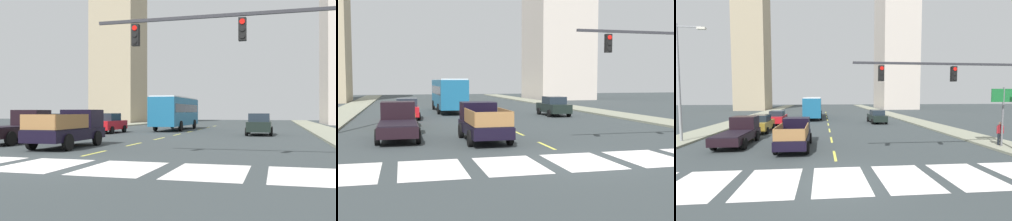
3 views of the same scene
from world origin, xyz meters
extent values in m
plane|color=#343C3E|center=(0.00, 0.00, 0.00)|extent=(160.00, 160.00, 0.00)
cube|color=gray|center=(12.14, 18.00, 0.07)|extent=(3.02, 110.00, 0.15)
cube|color=gray|center=(-12.14, 18.00, 0.07)|extent=(3.02, 110.00, 0.15)
cube|color=white|center=(-5.79, 0.00, 0.00)|extent=(2.32, 3.44, 0.01)
cube|color=white|center=(-2.90, 0.00, 0.00)|extent=(2.32, 3.44, 0.01)
cube|color=white|center=(0.00, 0.00, 0.00)|extent=(2.32, 3.44, 0.01)
cube|color=white|center=(2.90, 0.00, 0.00)|extent=(2.32, 3.44, 0.01)
cube|color=white|center=(5.79, 0.00, 0.00)|extent=(2.32, 3.44, 0.01)
cube|color=#D8D34B|center=(0.00, 4.00, 0.00)|extent=(0.16, 2.40, 0.01)
cube|color=#D8D34B|center=(0.00, 9.00, 0.00)|extent=(0.16, 2.40, 0.01)
cube|color=#D8D34B|center=(0.00, 14.00, 0.00)|extent=(0.16, 2.40, 0.01)
cube|color=#D8D34B|center=(0.00, 19.00, 0.00)|extent=(0.16, 2.40, 0.01)
cube|color=#D8D34B|center=(0.00, 24.00, 0.00)|extent=(0.16, 2.40, 0.01)
cube|color=#D8D34B|center=(0.00, 29.00, 0.00)|extent=(0.16, 2.40, 0.01)
cube|color=#D8D34B|center=(0.00, 34.00, 0.00)|extent=(0.16, 2.40, 0.01)
cube|color=#D8D34B|center=(0.00, 39.00, 0.00)|extent=(0.16, 2.40, 0.01)
cube|color=black|center=(-2.65, 6.18, 0.68)|extent=(1.96, 5.20, 0.56)
cube|color=black|center=(-2.65, 7.88, 1.46)|extent=(1.84, 1.60, 1.00)
cube|color=#19232D|center=(-2.65, 8.32, 1.64)|extent=(1.72, 0.08, 0.56)
cube|color=black|center=(-2.65, 5.23, 0.99)|extent=(1.84, 3.30, 0.06)
cylinder|color=black|center=(-3.63, 7.74, 0.40)|extent=(0.22, 0.80, 0.80)
cylinder|color=black|center=(-1.67, 7.74, 0.40)|extent=(0.22, 0.80, 0.80)
cylinder|color=black|center=(-3.63, 4.62, 0.40)|extent=(0.22, 0.80, 0.80)
cylinder|color=black|center=(-1.67, 4.62, 0.40)|extent=(0.22, 0.80, 0.80)
cube|color=olive|center=(-3.55, 5.23, 1.37)|extent=(0.06, 3.17, 0.70)
cube|color=olive|center=(-1.75, 5.23, 1.37)|extent=(0.06, 3.17, 0.70)
cube|color=olive|center=(-2.65, 3.64, 1.37)|extent=(1.80, 0.06, 0.70)
cube|color=black|center=(-6.97, 7.71, 0.68)|extent=(1.96, 5.20, 0.56)
cube|color=black|center=(-6.97, 9.41, 1.46)|extent=(1.84, 1.60, 1.00)
cube|color=#19232D|center=(-6.97, 9.85, 1.64)|extent=(1.72, 0.08, 0.56)
cube|color=black|center=(-6.97, 6.76, 0.99)|extent=(1.84, 3.30, 0.06)
cylinder|color=black|center=(-7.95, 9.27, 0.40)|extent=(0.22, 0.80, 0.80)
cylinder|color=black|center=(-5.99, 9.27, 0.40)|extent=(0.22, 0.80, 0.80)
cylinder|color=black|center=(-7.95, 6.15, 0.40)|extent=(0.22, 0.80, 0.80)
cylinder|color=black|center=(-5.99, 6.15, 0.40)|extent=(0.22, 0.80, 0.80)
cube|color=#1A5E88|center=(-2.17, 26.97, 1.85)|extent=(2.50, 10.80, 2.70)
cube|color=#19232D|center=(-2.17, 26.97, 2.20)|extent=(2.52, 9.94, 0.80)
cube|color=silver|center=(-2.17, 26.97, 3.26)|extent=(2.40, 10.37, 0.12)
cylinder|color=black|center=(-3.42, 30.32, 0.50)|extent=(0.22, 1.00, 1.00)
cylinder|color=black|center=(-0.92, 30.32, 0.50)|extent=(0.22, 1.00, 1.00)
cylinder|color=black|center=(-3.42, 24.00, 0.50)|extent=(0.22, 1.00, 1.00)
cylinder|color=black|center=(-0.92, 24.00, 0.50)|extent=(0.22, 1.00, 1.00)
cube|color=red|center=(-6.35, 19.71, 0.70)|extent=(1.80, 4.40, 0.76)
cube|color=#1E2833|center=(-6.35, 19.56, 1.40)|extent=(1.58, 2.11, 0.64)
cylinder|color=black|center=(-7.25, 21.07, 0.32)|extent=(0.22, 0.64, 0.64)
cylinder|color=black|center=(-5.45, 21.07, 0.32)|extent=(0.22, 0.64, 0.64)
cylinder|color=black|center=(-7.25, 18.35, 0.32)|extent=(0.22, 0.64, 0.64)
cylinder|color=black|center=(-5.45, 18.35, 0.32)|extent=(0.22, 0.64, 0.64)
cube|color=black|center=(6.46, 20.00, 0.70)|extent=(1.80, 4.40, 0.76)
cube|color=#1E2833|center=(6.46, 19.85, 1.40)|extent=(1.58, 2.11, 0.64)
cylinder|color=black|center=(5.56, 21.36, 0.32)|extent=(0.22, 0.64, 0.64)
cylinder|color=black|center=(7.36, 21.36, 0.32)|extent=(0.22, 0.64, 0.64)
cylinder|color=black|center=(5.56, 18.63, 0.32)|extent=(0.22, 0.64, 0.64)
cylinder|color=black|center=(7.36, 18.63, 0.32)|extent=(0.22, 0.64, 0.64)
cube|color=olive|center=(-6.84, 13.77, 0.70)|extent=(1.80, 4.40, 0.76)
cube|color=#1E2833|center=(-6.84, 13.62, 1.40)|extent=(1.58, 2.11, 0.64)
cylinder|color=black|center=(-7.74, 15.13, 0.32)|extent=(0.22, 0.64, 0.64)
cylinder|color=black|center=(-5.94, 15.13, 0.32)|extent=(0.22, 0.64, 0.64)
cylinder|color=black|center=(-7.74, 12.41, 0.32)|extent=(0.22, 0.64, 0.64)
cylinder|color=black|center=(-5.94, 12.41, 0.32)|extent=(0.22, 0.64, 0.64)
cube|color=#2D2D33|center=(6.07, 2.60, 5.40)|extent=(10.34, 0.12, 0.12)
cube|color=black|center=(6.58, 2.60, 4.85)|extent=(0.28, 0.24, 0.84)
cylinder|color=red|center=(6.58, 2.47, 5.11)|extent=(0.20, 0.04, 0.20)
cylinder|color=black|center=(6.58, 2.47, 4.85)|extent=(0.20, 0.04, 0.20)
cylinder|color=black|center=(6.58, 2.47, 4.59)|extent=(0.20, 0.04, 0.20)
cube|color=black|center=(2.45, 2.60, 4.85)|extent=(0.28, 0.24, 0.84)
cylinder|color=red|center=(2.45, 2.47, 5.11)|extent=(0.20, 0.04, 0.20)
cylinder|color=black|center=(2.45, 2.47, 4.85)|extent=(0.20, 0.04, 0.20)
cylinder|color=black|center=(2.45, 2.47, 4.59)|extent=(0.20, 0.04, 0.20)
cylinder|color=slate|center=(11.58, 4.87, 2.10)|extent=(0.12, 0.12, 4.20)
cube|color=#18642D|center=(11.53, 4.85, 3.65)|extent=(1.70, 0.06, 0.90)
cylinder|color=gray|center=(-11.57, 8.91, 4.50)|extent=(0.20, 0.20, 9.00)
cube|color=gray|center=(-10.67, 8.91, 8.80)|extent=(1.80, 0.10, 0.10)
cube|color=silver|center=(-9.77, 8.91, 8.70)|extent=(0.60, 0.28, 0.16)
cylinder|color=black|center=(11.64, 5.21, 0.57)|extent=(0.14, 0.14, 0.84)
cylinder|color=black|center=(11.84, 5.21, 0.57)|extent=(0.14, 0.14, 0.84)
cylinder|color=maroon|center=(11.74, 5.21, 1.28)|extent=(0.34, 0.34, 0.58)
cylinder|color=maroon|center=(11.52, 5.21, 1.24)|extent=(0.09, 0.09, 0.54)
cylinder|color=maroon|center=(11.96, 5.21, 1.24)|extent=(0.09, 0.09, 0.54)
sphere|color=tan|center=(11.74, 5.21, 1.68)|extent=(0.22, 0.22, 0.22)
cube|color=beige|center=(19.23, 51.81, 28.00)|extent=(9.22, 11.79, 56.00)
cube|color=tan|center=(-17.70, 49.32, 14.15)|extent=(7.22, 8.17, 28.30)
camera|label=1|loc=(7.79, -11.90, 1.83)|focal=42.02mm
camera|label=2|loc=(-6.77, -14.60, 3.15)|focal=43.93mm
camera|label=3|loc=(-0.74, -9.62, 3.67)|focal=24.44mm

